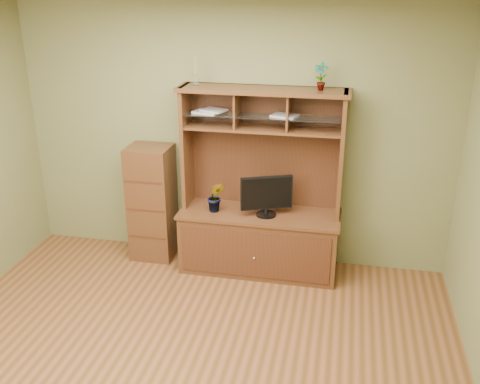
# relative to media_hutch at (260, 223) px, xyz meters

# --- Properties ---
(room) EXTENTS (4.54, 4.04, 2.74)m
(room) POSITION_rel_media_hutch_xyz_m (-0.34, -1.73, 0.83)
(room) COLOR #583619
(room) RESTS_ON ground
(media_hutch) EXTENTS (1.66, 0.61, 1.90)m
(media_hutch) POSITION_rel_media_hutch_xyz_m (0.00, 0.00, 0.00)
(media_hutch) COLOR #452313
(media_hutch) RESTS_ON room
(monitor) EXTENTS (0.50, 0.23, 0.41)m
(monitor) POSITION_rel_media_hutch_xyz_m (0.08, -0.08, 0.35)
(monitor) COLOR black
(monitor) RESTS_ON media_hutch
(orchid_plant) EXTENTS (0.19, 0.16, 0.32)m
(orchid_plant) POSITION_rel_media_hutch_xyz_m (-0.44, -0.08, 0.29)
(orchid_plant) COLOR #2F5E20
(orchid_plant) RESTS_ON media_hutch
(top_plant) EXTENTS (0.15, 0.12, 0.25)m
(top_plant) POSITION_rel_media_hutch_xyz_m (0.54, 0.08, 1.51)
(top_plant) COLOR #316E26
(top_plant) RESTS_ON media_hutch
(reed_diffuser) EXTENTS (0.06, 0.06, 0.28)m
(reed_diffuser) POSITION_rel_media_hutch_xyz_m (-0.66, 0.08, 1.49)
(reed_diffuser) COLOR silver
(reed_diffuser) RESTS_ON media_hutch
(magazines) EXTENTS (1.06, 0.25, 0.04)m
(magazines) POSITION_rel_media_hutch_xyz_m (-0.28, 0.08, 1.13)
(magazines) COLOR #AFAFB4
(magazines) RESTS_ON media_hutch
(side_cabinet) EXTENTS (0.45, 0.41, 1.25)m
(side_cabinet) POSITION_rel_media_hutch_xyz_m (-1.18, 0.05, 0.10)
(side_cabinet) COLOR #452313
(side_cabinet) RESTS_ON room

